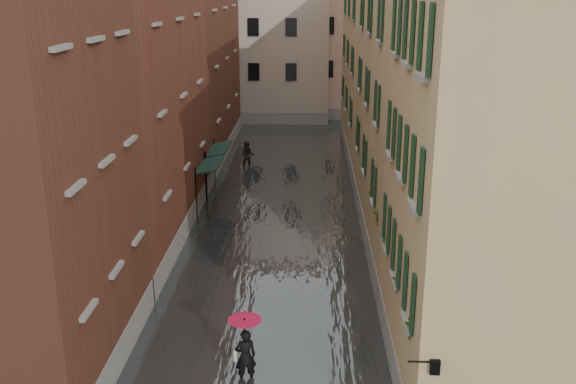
# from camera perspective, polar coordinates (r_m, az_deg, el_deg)

# --- Properties ---
(ground) EXTENTS (120.00, 120.00, 0.00)m
(ground) POSITION_cam_1_polar(r_m,az_deg,el_deg) (21.60, -2.39, -12.99)
(ground) COLOR #5F5F62
(ground) RESTS_ON ground
(floodwater) EXTENTS (10.00, 60.00, 0.20)m
(floodwater) POSITION_cam_1_polar(r_m,az_deg,el_deg) (33.38, -0.76, -1.35)
(floodwater) COLOR #414648
(floodwater) RESTS_ON ground
(building_left_mid) EXTENTS (6.00, 14.00, 12.50)m
(building_left_mid) POSITION_cam_1_polar(r_m,az_deg,el_deg) (29.18, -15.18, 7.72)
(building_left_mid) COLOR brown
(building_left_mid) RESTS_ON ground
(building_left_far) EXTENTS (6.00, 16.00, 14.00)m
(building_left_far) POSITION_cam_1_polar(r_m,az_deg,el_deg) (43.53, -9.56, 12.22)
(building_left_far) COLOR brown
(building_left_far) RESTS_ON ground
(building_right_near) EXTENTS (6.00, 8.00, 11.50)m
(building_right_near) POSITION_cam_1_polar(r_m,az_deg,el_deg) (18.18, 19.43, -0.20)
(building_right_near) COLOR tan
(building_right_near) RESTS_ON ground
(building_right_mid) EXTENTS (6.00, 14.00, 13.00)m
(building_right_mid) POSITION_cam_1_polar(r_m,az_deg,el_deg) (28.41, 13.19, 8.12)
(building_right_mid) COLOR tan
(building_right_mid) RESTS_ON ground
(building_right_far) EXTENTS (6.00, 16.00, 11.50)m
(building_right_far) POSITION_cam_1_polar(r_m,az_deg,el_deg) (43.18, 9.39, 10.52)
(building_right_far) COLOR tan
(building_right_far) RESTS_ON ground
(building_end_cream) EXTENTS (12.00, 9.00, 13.00)m
(building_end_cream) POSITION_cam_1_polar(r_m,az_deg,el_deg) (56.86, -2.69, 13.19)
(building_end_cream) COLOR #C2AD9A
(building_end_cream) RESTS_ON ground
(building_end_pink) EXTENTS (10.00, 9.00, 12.00)m
(building_end_pink) POSITION_cam_1_polar(r_m,az_deg,el_deg) (58.89, 6.46, 12.77)
(building_end_pink) COLOR #CBA28F
(building_end_pink) RESTS_ON ground
(awning_near) EXTENTS (1.09, 2.91, 2.80)m
(awning_near) POSITION_cam_1_polar(r_m,az_deg,el_deg) (32.40, -7.01, 2.30)
(awning_near) COLOR #163127
(awning_near) RESTS_ON ground
(awning_far) EXTENTS (1.09, 3.09, 2.80)m
(awning_far) POSITION_cam_1_polar(r_m,az_deg,el_deg) (35.51, -6.22, 3.71)
(awning_far) COLOR #163127
(awning_far) RESTS_ON ground
(wall_lantern) EXTENTS (0.71, 0.22, 0.35)m
(wall_lantern) POSITION_cam_1_polar(r_m,az_deg,el_deg) (15.13, 12.82, -14.82)
(wall_lantern) COLOR black
(wall_lantern) RESTS_ON ground
(window_planters) EXTENTS (0.59, 11.09, 0.84)m
(window_planters) POSITION_cam_1_polar(r_m,az_deg,el_deg) (20.57, 9.13, -3.95)
(window_planters) COLOR brown
(window_planters) RESTS_ON ground
(pedestrian_main) EXTENTS (0.99, 0.99, 2.06)m
(pedestrian_main) POSITION_cam_1_polar(r_m,az_deg,el_deg) (18.93, -3.84, -13.38)
(pedestrian_main) COLOR black
(pedestrian_main) RESTS_ON ground
(pedestrian_far) EXTENTS (0.90, 0.70, 1.86)m
(pedestrian_far) POSITION_cam_1_polar(r_m,az_deg,el_deg) (40.38, -3.62, 3.25)
(pedestrian_far) COLOR black
(pedestrian_far) RESTS_ON ground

